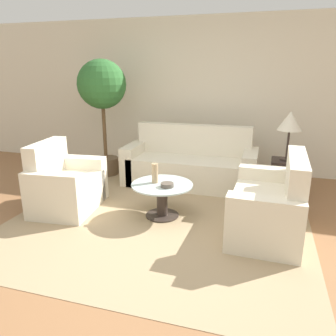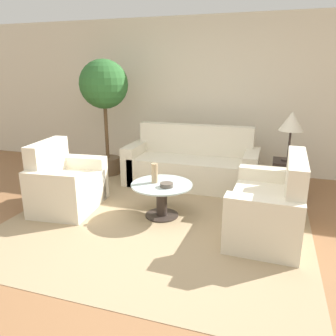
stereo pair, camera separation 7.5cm
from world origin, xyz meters
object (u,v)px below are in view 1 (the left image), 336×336
sofa_main (190,166)px  armchair (64,186)px  loveseat (272,207)px  vase (155,173)px  bowl (167,185)px  coffee_table (162,195)px  potted_plant (102,92)px  table_lamp (290,122)px

sofa_main → armchair: sofa_main is taller
loveseat → vase: bearing=-91.0°
sofa_main → armchair: size_ratio=1.99×
armchair → bowl: size_ratio=6.57×
armchair → coffee_table: bearing=-90.4°
armchair → vase: 1.23m
sofa_main → bowl: (0.03, -1.37, 0.15)m
potted_plant → bowl: bearing=-43.3°
loveseat → bowl: size_ratio=8.22×
armchair → vase: (1.19, 0.14, 0.25)m
table_lamp → loveseat: bearing=-98.0°
bowl → table_lamp: bearing=43.0°
armchair → coffee_table: 1.30m
armchair → potted_plant: (-0.15, 1.48, 1.09)m
table_lamp → potted_plant: bearing=176.6°
sofa_main → loveseat: sofa_main is taller
sofa_main → vase: size_ratio=8.42×
loveseat → bowl: 1.20m
loveseat → table_lamp: table_lamp is taller
vase → bowl: size_ratio=1.56×
potted_plant → coffee_table: bearing=-43.3°
armchair → bowl: bearing=-94.3°
vase → table_lamp: bearing=37.0°
armchair → loveseat: loveseat is taller
sofa_main → coffee_table: sofa_main is taller
loveseat → coffee_table: size_ratio=1.70×
table_lamp → potted_plant: potted_plant is taller
sofa_main → bowl: bearing=-88.7°
sofa_main → bowl: sofa_main is taller
bowl → coffee_table: bearing=136.3°
sofa_main → armchair: bearing=-134.0°
coffee_table → bowl: size_ratio=4.82×
potted_plant → vase: size_ratio=7.97×
loveseat → vase: size_ratio=5.28×
table_lamp → potted_plant: 2.92m
sofa_main → coffee_table: 1.28m
table_lamp → vase: (-1.55, -1.17, -0.51)m
armchair → bowl: (1.38, 0.03, 0.15)m
coffee_table → vase: 0.29m
sofa_main → vase: sofa_main is taller
vase → bowl: bearing=-29.7°
bowl → loveseat: bearing=1.7°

